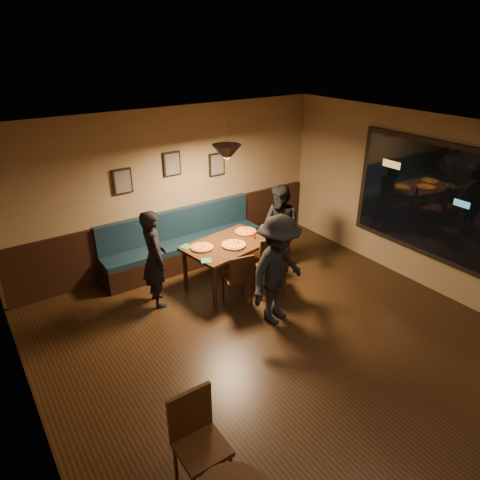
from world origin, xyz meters
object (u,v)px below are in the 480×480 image
Objects in this scene: soda_glass at (272,236)px; diner_front at (278,270)px; chair_near_left at (237,278)px; diner_right at (280,228)px; cafe_chair_far at (202,446)px; dining_table at (228,263)px; chair_near_right at (270,264)px; diner_left at (154,259)px; tabasco_bottle at (254,235)px; booth_bench at (184,240)px.

diner_front is at bearing -124.03° from soda_glass.
chair_near_left is 1.46m from diner_right.
cafe_chair_far is (-3.30, -2.91, -0.27)m from diner_right.
diner_front is at bearing -98.47° from dining_table.
chair_near_right is (0.62, -0.03, 0.07)m from chair_near_left.
cafe_chair_far is (-0.96, -3.07, -0.29)m from diner_left.
chair_near_right is at bearing -96.97° from tabasco_bottle.
diner_front is at bearing -98.65° from chair_near_right.
diner_front reaches higher than dining_table.
booth_bench is at bearing 98.10° from dining_table.
diner_left is (-1.65, 0.75, 0.26)m from chair_near_right.
cafe_chair_far reaches higher than chair_near_left.
booth_bench is 1.38m from tabasco_bottle.
booth_bench is 2.14× the size of dining_table.
chair_near_left is at bearing -160.50° from chair_near_right.
diner_left reaches higher than cafe_chair_far.
soda_glass is at bearing -61.48° from diner_right.
dining_table is 1.31m from diner_left.
chair_near_right is at bearing 8.54° from chair_near_left.
diner_right reaches higher than dining_table.
cafe_chair_far is (-2.86, -2.61, -0.33)m from soda_glass.
diner_right is at bearing 7.21° from tabasco_bottle.
diner_right is 0.53m from soda_glass.
diner_front is (-0.39, -0.66, 0.31)m from chair_near_right.
booth_bench reaches higher than chair_near_left.
booth_bench is at bearing 104.25° from chair_near_left.
soda_glass is 0.29m from tabasco_bottle.
chair_near_right reaches higher than dining_table.
diner_front reaches higher than chair_near_right.
chair_near_left reaches higher than dining_table.
diner_left is at bearing 155.82° from chair_near_left.
diner_left is at bearing 166.53° from soda_glass.
chair_near_left is 0.92m from tabasco_bottle.
chair_near_right is 0.67× the size of diner_left.
chair_near_right is at bearing 43.46° from diner_front.
cafe_chair_far is (-2.21, -1.66, -0.34)m from diner_front.
chair_near_right is 0.68× the size of diner_right.
chair_near_right is 0.49m from soda_glass.
diner_front is at bearing -60.46° from chair_near_left.
dining_table is 1.56× the size of chair_near_left.
cafe_chair_far is (-2.67, -2.83, -0.32)m from tabasco_bottle.
chair_near_right reaches higher than chair_near_left.
chair_near_right reaches higher than booth_bench.
chair_near_left is at bearing -72.51° from diner_right.
dining_table is 1.34× the size of chair_near_right.
chair_near_right is at bearing -137.57° from cafe_chair_far.
diner_left is 3.22m from cafe_chair_far.
booth_bench reaches higher than dining_table.
diner_right is at bearing 34.43° from soda_glass.
diner_left is 1.89m from diner_front.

